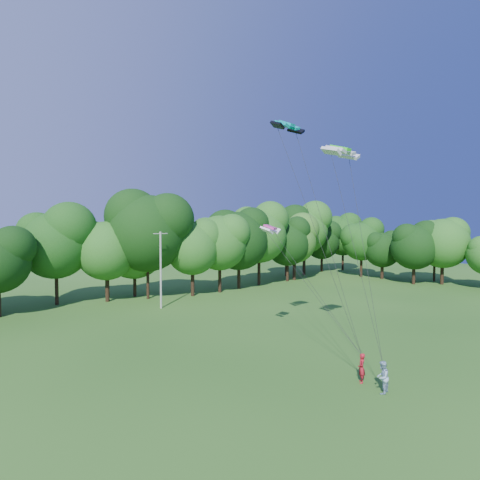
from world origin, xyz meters
TOP-DOWN VIEW (x-y plane):
  - ground at (0.00, 0.00)m, footprint 160.00×160.00m
  - utility_pole at (1.73, 29.48)m, footprint 1.72×0.21m
  - kite_flyer_left at (1.62, 4.11)m, footprint 0.75×0.74m
  - kite_flyer_right at (1.28, 2.58)m, footprint 1.00×0.86m
  - kite_teal at (1.29, 9.95)m, footprint 2.66×1.36m
  - kite_green at (3.94, 7.42)m, footprint 3.20×1.72m
  - kite_pink at (2.19, 12.48)m, footprint 2.11×1.52m
  - tree_back_center at (2.97, 35.34)m, footprint 10.61×10.61m
  - tree_back_east at (29.08, 34.39)m, footprint 7.96×7.96m
  - tree_flank_east at (45.77, 18.74)m, footprint 7.51×7.51m

SIDE VIEW (x-z plane):
  - ground at x=0.00m, z-range 0.00..0.00m
  - kite_flyer_left at x=1.62m, z-range 0.00..1.74m
  - kite_flyer_right at x=1.28m, z-range 0.00..1.80m
  - utility_pole at x=1.73m, z-range 0.11..8.69m
  - tree_flank_east at x=45.77m, z-range 1.36..12.28m
  - tree_back_east at x=29.08m, z-range 1.44..13.02m
  - kite_pink at x=2.19m, z-range 8.97..9.39m
  - tree_back_center at x=2.97m, z-range 1.92..17.36m
  - kite_green at x=3.94m, z-range 14.32..14.91m
  - kite_teal at x=1.29m, z-range 16.07..16.67m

